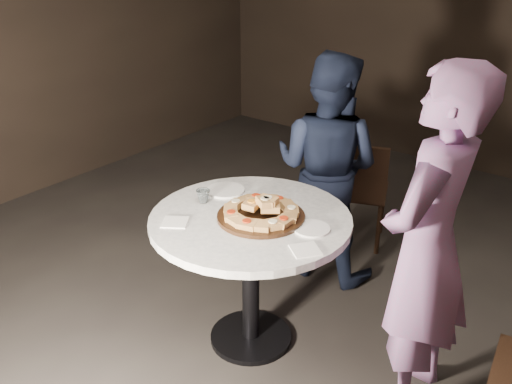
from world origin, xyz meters
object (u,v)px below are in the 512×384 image
(focaccia_pile, at_px, (262,209))
(chair_far, at_px, (359,187))
(diner_navy, at_px, (327,168))
(diner_teal, at_px, (427,249))
(water_glass, at_px, (203,196))
(table, at_px, (251,241))
(serving_board, at_px, (261,216))

(focaccia_pile, distance_m, chair_far, 1.43)
(diner_navy, distance_m, diner_teal, 1.31)
(water_glass, distance_m, diner_navy, 1.01)
(chair_far, height_order, diner_teal, diner_teal)
(water_glass, distance_m, chair_far, 1.50)
(table, xyz_separation_m, water_glass, (-0.33, -0.02, 0.19))
(serving_board, relative_size, diner_navy, 0.30)
(table, distance_m, focaccia_pile, 0.22)
(serving_board, xyz_separation_m, water_glass, (-0.38, -0.05, 0.03))
(table, bearing_deg, diner_teal, 9.63)
(serving_board, height_order, diner_teal, diner_teal)
(diner_teal, bearing_deg, table, -79.67)
(chair_far, relative_size, diner_navy, 0.55)
(table, xyz_separation_m, chair_far, (-0.06, 1.40, -0.18))
(focaccia_pile, xyz_separation_m, chair_far, (-0.12, 1.37, -0.39))
(table, height_order, diner_teal, diner_teal)
(serving_board, distance_m, water_glass, 0.39)
(table, relative_size, chair_far, 1.43)
(water_glass, xyz_separation_m, diner_navy, (0.23, 0.98, -0.08))
(focaccia_pile, xyz_separation_m, water_glass, (-0.39, -0.05, -0.01))
(serving_board, bearing_deg, focaccia_pile, 54.83)
(serving_board, bearing_deg, water_glass, -173.24)
(focaccia_pile, relative_size, water_glass, 5.21)
(focaccia_pile, distance_m, diner_teal, 0.89)
(table, relative_size, diner_teal, 0.69)
(focaccia_pile, relative_size, diner_navy, 0.27)
(serving_board, distance_m, focaccia_pile, 0.04)
(table, distance_m, diner_navy, 0.96)
(chair_far, relative_size, diner_teal, 0.48)
(diner_navy, height_order, diner_teal, diner_teal)
(focaccia_pile, relative_size, chair_far, 0.49)
(table, relative_size, water_glass, 15.11)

